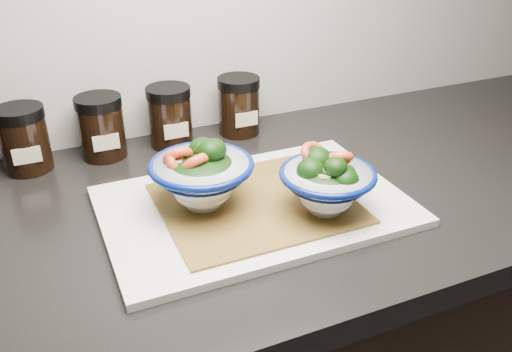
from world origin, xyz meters
name	(u,v)px	position (x,y,z in m)	size (l,w,h in m)	color
countertop	(197,219)	(0.00, 1.45, 0.88)	(3.50, 0.60, 0.04)	black
cutting_board	(254,206)	(0.08, 1.41, 0.91)	(0.45, 0.30, 0.01)	silver
bamboo_mat	(256,203)	(0.08, 1.41, 0.91)	(0.28, 0.24, 0.00)	olive
bowl_left	(202,176)	(0.01, 1.43, 0.96)	(0.15, 0.15, 0.11)	white
bowl_right	(327,183)	(0.17, 1.35, 0.96)	(0.14, 0.14, 0.10)	white
spice_jar_b	(24,139)	(-0.22, 1.69, 0.96)	(0.08, 0.08, 0.11)	black
spice_jar_c	(101,127)	(-0.09, 1.69, 0.96)	(0.08, 0.08, 0.11)	black
spice_jar_d	(170,116)	(0.03, 1.69, 0.96)	(0.08, 0.08, 0.11)	black
spice_jar_e	(239,106)	(0.17, 1.69, 0.96)	(0.08, 0.08, 0.11)	black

